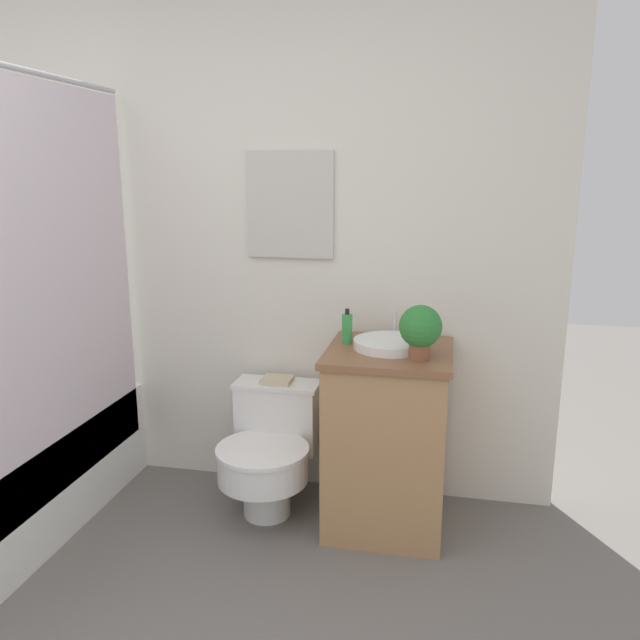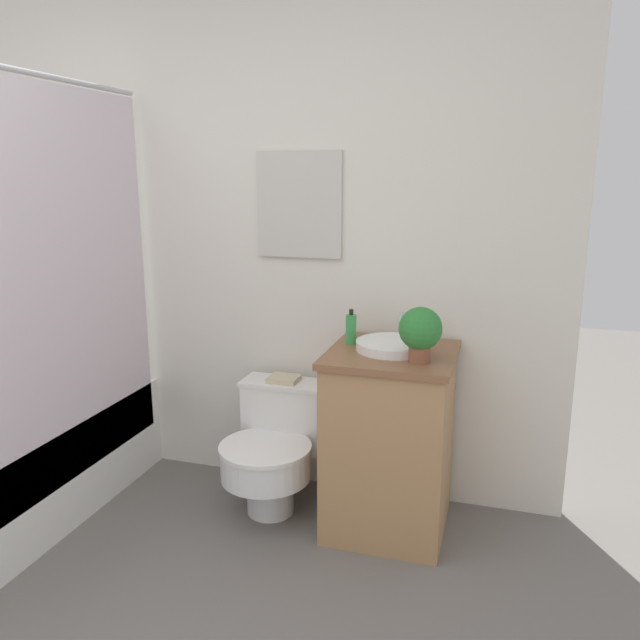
{
  "view_description": "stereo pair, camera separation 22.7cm",
  "coord_description": "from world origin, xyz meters",
  "px_view_note": "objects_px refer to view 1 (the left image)",
  "views": [
    {
      "loc": [
        1.12,
        -0.95,
        1.59
      ],
      "look_at": [
        0.6,
        1.53,
        0.99
      ],
      "focal_mm": 35.0,
      "sensor_mm": 36.0,
      "label": 1
    },
    {
      "loc": [
        1.34,
        -0.89,
        1.59
      ],
      "look_at": [
        0.6,
        1.53,
        0.99
      ],
      "focal_mm": 35.0,
      "sensor_mm": 36.0,
      "label": 2
    }
  ],
  "objects_px": {
    "toilet": "(270,448)",
    "sink": "(390,344)",
    "potted_plant": "(420,329)",
    "book_on_tank": "(277,380)",
    "soap_bottle": "(347,328)"
  },
  "relations": [
    {
      "from": "toilet",
      "to": "sink",
      "type": "height_order",
      "value": "sink"
    },
    {
      "from": "toilet",
      "to": "potted_plant",
      "type": "height_order",
      "value": "potted_plant"
    },
    {
      "from": "toilet",
      "to": "book_on_tank",
      "type": "bearing_deg",
      "value": 90.0
    },
    {
      "from": "toilet",
      "to": "book_on_tank",
      "type": "xyz_separation_m",
      "value": [
        0.0,
        0.15,
        0.29
      ]
    },
    {
      "from": "potted_plant",
      "to": "toilet",
      "type": "bearing_deg",
      "value": 169.86
    },
    {
      "from": "soap_bottle",
      "to": "sink",
      "type": "bearing_deg",
      "value": -12.48
    },
    {
      "from": "sink",
      "to": "soap_bottle",
      "type": "height_order",
      "value": "soap_bottle"
    },
    {
      "from": "soap_bottle",
      "to": "potted_plant",
      "type": "xyz_separation_m",
      "value": [
        0.34,
        -0.19,
        0.06
      ]
    },
    {
      "from": "sink",
      "to": "soap_bottle",
      "type": "distance_m",
      "value": 0.21
    },
    {
      "from": "sink",
      "to": "soap_bottle",
      "type": "xyz_separation_m",
      "value": [
        -0.2,
        0.04,
        0.05
      ]
    },
    {
      "from": "sink",
      "to": "potted_plant",
      "type": "distance_m",
      "value": 0.23
    },
    {
      "from": "toilet",
      "to": "book_on_tank",
      "type": "distance_m",
      "value": 0.33
    },
    {
      "from": "book_on_tank",
      "to": "toilet",
      "type": "bearing_deg",
      "value": -90.0
    },
    {
      "from": "potted_plant",
      "to": "book_on_tank",
      "type": "height_order",
      "value": "potted_plant"
    },
    {
      "from": "soap_bottle",
      "to": "book_on_tank",
      "type": "height_order",
      "value": "soap_bottle"
    }
  ]
}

